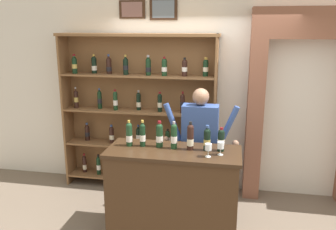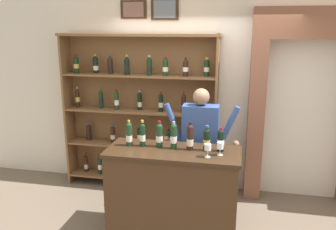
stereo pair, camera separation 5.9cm
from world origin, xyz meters
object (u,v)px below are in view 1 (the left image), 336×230
at_px(tasting_bottle_bianco, 190,137).
at_px(tasting_counter, 173,193).
at_px(shopkeeper, 200,138).
at_px(tasting_bottle_rosso, 174,136).
at_px(wine_shelf, 139,108).
at_px(tasting_bottle_grappa, 207,139).
at_px(tasting_bottle_brunello, 129,134).
at_px(wine_glass_left, 221,146).
at_px(tasting_bottle_riserva, 221,140).
at_px(tasting_bottle_chianti, 159,135).
at_px(wine_glass_center, 208,147).
at_px(tasting_bottle_prosecco, 143,135).

bearing_deg(tasting_bottle_bianco, tasting_counter, -163.53).
bearing_deg(shopkeeper, tasting_bottle_rosso, -116.65).
bearing_deg(wine_shelf, tasting_bottle_grappa, -45.98).
distance_m(tasting_bottle_brunello, wine_glass_left, 1.04).
relative_size(tasting_bottle_rosso, wine_glass_left, 2.18).
bearing_deg(tasting_bottle_brunello, tasting_bottle_riserva, 1.49).
distance_m(tasting_bottle_chianti, tasting_bottle_grappa, 0.54).
bearing_deg(wine_glass_center, tasting_bottle_bianco, 138.90).
bearing_deg(tasting_bottle_riserva, shopkeeper, 120.60).
bearing_deg(shopkeeper, tasting_bottle_prosecco, -142.04).
bearing_deg(tasting_counter, tasting_bottle_prosecco, 169.63).
xyz_separation_m(shopkeeper, wine_glass_left, (0.28, -0.59, 0.12)).
relative_size(tasting_bottle_rosso, tasting_bottle_bianco, 0.98).
distance_m(shopkeeper, tasting_bottle_rosso, 0.57).
bearing_deg(wine_glass_left, tasting_bottle_bianco, 163.18).
bearing_deg(wine_glass_center, tasting_bottle_riserva, 59.69).
relative_size(wine_shelf, tasting_bottle_bianco, 7.13).
distance_m(tasting_bottle_grappa, wine_glass_left, 0.19).
relative_size(tasting_bottle_grappa, wine_glass_center, 1.97).
xyz_separation_m(tasting_bottle_rosso, wine_glass_left, (0.52, -0.10, -0.05)).
distance_m(wine_shelf, tasting_counter, 1.54).
bearing_deg(tasting_bottle_prosecco, tasting_bottle_brunello, -173.62).
bearing_deg(tasting_counter, shopkeeper, 66.06).
xyz_separation_m(wine_shelf, tasting_bottle_bianco, (0.89, -1.13, -0.03)).
xyz_separation_m(tasting_bottle_brunello, tasting_bottle_prosecco, (0.15, 0.02, 0.00)).
xyz_separation_m(wine_shelf, tasting_bottle_grappa, (1.08, -1.11, -0.04)).
xyz_separation_m(shopkeeper, tasting_bottle_prosecco, (-0.61, -0.47, 0.16)).
xyz_separation_m(tasting_bottle_prosecco, tasting_bottle_grappa, (0.73, -0.00, -0.01)).
bearing_deg(wine_glass_center, shopkeeper, 102.75).
bearing_deg(shopkeeper, tasting_bottle_chianti, -132.34).
bearing_deg(tasting_bottle_brunello, wine_glass_left, -5.45).
distance_m(tasting_bottle_prosecco, tasting_bottle_grappa, 0.73).
bearing_deg(tasting_bottle_prosecco, tasting_bottle_chianti, 5.43).
height_order(wine_shelf, wine_glass_center, wine_shelf).
distance_m(tasting_bottle_rosso, wine_glass_center, 0.44).
bearing_deg(shopkeeper, tasting_counter, -113.94).
bearing_deg(tasting_bottle_riserva, wine_glass_left, -88.93).
height_order(tasting_bottle_chianti, tasting_bottle_grappa, tasting_bottle_chianti).
height_order(shopkeeper, tasting_bottle_brunello, shopkeeper).
bearing_deg(tasting_bottle_brunello, wine_glass_center, -11.31).
bearing_deg(tasting_bottle_riserva, tasting_bottle_prosecco, -179.36).
bearing_deg(wine_shelf, tasting_bottle_bianco, -51.58).
xyz_separation_m(tasting_bottle_chianti, tasting_bottle_grappa, (0.54, -0.02, -0.01)).
xyz_separation_m(tasting_counter, tasting_bottle_chianti, (-0.17, 0.09, 0.66)).
bearing_deg(tasting_bottle_brunello, wine_shelf, 99.84).
distance_m(wine_shelf, tasting_bottle_riserva, 1.65).
xyz_separation_m(tasting_bottle_brunello, wine_glass_center, (0.91, -0.18, -0.03)).
distance_m(tasting_counter, wine_glass_left, 0.81).
relative_size(shopkeeper, tasting_bottle_rosso, 5.25).
bearing_deg(wine_shelf, shopkeeper, -33.86).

